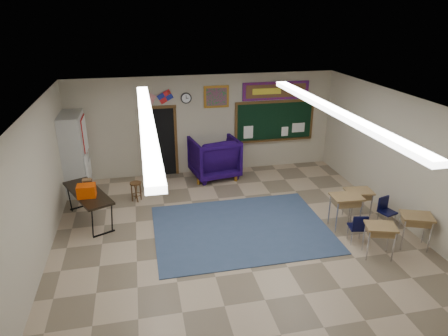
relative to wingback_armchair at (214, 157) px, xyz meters
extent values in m
plane|color=tan|center=(-0.18, -4.05, -0.62)|extent=(9.00, 9.00, 0.00)
cube|color=#B0A38E|center=(-0.18, 0.45, 0.88)|extent=(8.00, 0.04, 3.00)
cube|color=#B0A38E|center=(-4.18, -4.05, 0.88)|extent=(0.04, 9.00, 3.00)
cube|color=#B0A38E|center=(3.82, -4.05, 0.88)|extent=(0.04, 9.00, 3.00)
cube|color=silver|center=(-0.18, -4.05, 2.38)|extent=(8.00, 9.00, 0.04)
cube|color=#334262|center=(0.02, -3.25, -0.61)|extent=(4.00, 3.00, 0.02)
cube|color=black|center=(-1.58, 0.44, 0.43)|extent=(0.95, 0.04, 2.10)
cube|color=silver|center=(-1.92, -0.01, 0.41)|extent=(0.35, 0.86, 2.05)
cube|color=#533617|center=(2.02, 0.42, 0.88)|extent=(2.55, 0.05, 1.30)
cube|color=black|center=(2.02, 0.40, 0.88)|extent=(2.40, 0.03, 1.15)
cube|color=#533617|center=(2.02, 0.36, 0.28)|extent=(2.40, 0.12, 0.04)
cube|color=#A8100E|center=(2.02, 0.42, 1.83)|extent=(2.10, 0.04, 0.55)
cube|color=brown|center=(2.02, 0.41, 1.83)|extent=(1.90, 0.03, 0.40)
cube|color=#A46B1F|center=(0.17, 0.42, 1.73)|extent=(0.75, 0.05, 0.65)
cube|color=#A51466|center=(0.17, 0.40, 1.73)|extent=(0.62, 0.03, 0.52)
cylinder|color=black|center=(-0.73, 0.42, 1.73)|extent=(0.32, 0.05, 0.32)
cylinder|color=white|center=(-0.73, 0.40, 1.73)|extent=(0.26, 0.02, 0.26)
cube|color=#ADAEA9|center=(-3.90, -0.20, 0.48)|extent=(0.55, 1.25, 2.20)
imported|color=#150539|center=(0.00, 0.00, 0.00)|extent=(1.52, 1.55, 1.23)
cube|color=#956E45|center=(2.38, -3.68, 0.18)|extent=(0.71, 0.54, 0.05)
cube|color=brown|center=(2.38, -3.68, 0.07)|extent=(0.61, 0.46, 0.14)
cube|color=#956E45|center=(2.90, -3.34, 0.11)|extent=(0.66, 0.52, 0.04)
cube|color=brown|center=(2.90, -3.34, 0.01)|extent=(0.58, 0.44, 0.12)
cube|color=#956E45|center=(2.50, -4.89, 0.08)|extent=(0.71, 0.61, 0.04)
cube|color=brown|center=(2.50, -4.89, -0.02)|extent=(0.61, 0.52, 0.12)
cube|color=#956E45|center=(3.44, -4.73, 0.12)|extent=(0.76, 0.68, 0.04)
cube|color=brown|center=(3.44, -4.73, 0.02)|extent=(0.66, 0.58, 0.13)
cube|color=black|center=(-3.44, -2.08, 0.12)|extent=(1.33, 1.93, 0.05)
cube|color=#E65204|center=(-3.42, -2.34, 0.29)|extent=(0.41, 0.31, 0.29)
cylinder|color=#4D3117|center=(-2.34, -1.23, -0.11)|extent=(0.30, 0.30, 0.03)
torus|color=#4D3117|center=(-2.34, -1.23, -0.44)|extent=(0.24, 0.24, 0.02)
camera|label=1|loc=(-2.09, -11.09, 4.20)|focal=32.00mm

